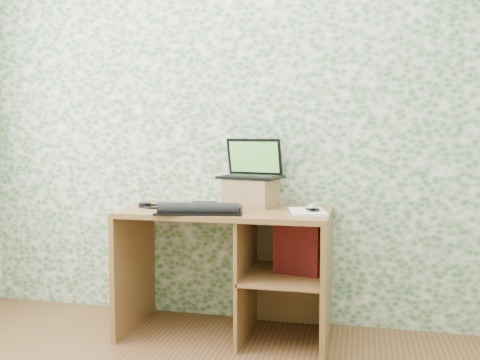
% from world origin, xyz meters
% --- Properties ---
extents(wall_back, '(3.50, 0.00, 3.50)m').
position_xyz_m(wall_back, '(0.00, 1.75, 1.30)').
color(wall_back, white).
rests_on(wall_back, ground).
extents(desk, '(1.20, 0.60, 0.75)m').
position_xyz_m(desk, '(0.08, 1.47, 0.48)').
color(desk, brown).
rests_on(desk, floor).
extents(riser, '(0.33, 0.29, 0.17)m').
position_xyz_m(riser, '(0.12, 1.58, 0.83)').
color(riser, brown).
rests_on(riser, desk).
extents(laptop, '(0.40, 0.32, 0.24)m').
position_xyz_m(laptop, '(0.12, 1.62, 0.98)').
color(laptop, black).
rests_on(laptop, riser).
extents(keyboard, '(0.49, 0.31, 0.07)m').
position_xyz_m(keyboard, '(-0.10, 1.26, 0.77)').
color(keyboard, black).
rests_on(keyboard, desk).
extents(headphones, '(0.21, 0.17, 0.03)m').
position_xyz_m(headphones, '(-0.43, 1.42, 0.76)').
color(headphones, black).
rests_on(headphones, desk).
extents(notepad, '(0.25, 0.31, 0.01)m').
position_xyz_m(notepad, '(0.48, 1.41, 0.76)').
color(notepad, silver).
rests_on(notepad, desk).
extents(mouse, '(0.09, 0.11, 0.03)m').
position_xyz_m(mouse, '(0.50, 1.40, 0.78)').
color(mouse, silver).
rests_on(mouse, notepad).
extents(pen, '(0.09, 0.11, 0.01)m').
position_xyz_m(pen, '(0.50, 1.49, 0.77)').
color(pen, black).
rests_on(pen, notepad).
extents(red_box, '(0.28, 0.15, 0.32)m').
position_xyz_m(red_box, '(0.42, 1.44, 0.55)').
color(red_box, maroon).
rests_on(red_box, desk).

